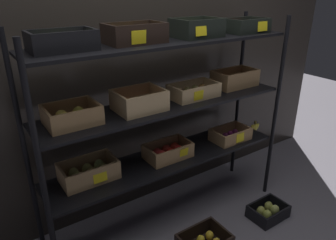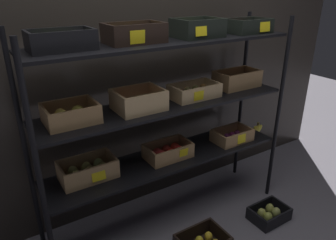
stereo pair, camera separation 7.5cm
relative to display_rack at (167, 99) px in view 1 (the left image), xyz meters
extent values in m
plane|color=slate|center=(0.01, 0.00, -1.02)|extent=(10.00, 10.00, 0.00)
cube|color=#2D2823|center=(0.01, 0.41, 0.11)|extent=(4.27, 0.12, 2.26)
cylinder|color=black|center=(-0.92, -0.22, -0.25)|extent=(0.03, 0.03, 1.55)
cylinder|color=black|center=(0.94, -0.22, -0.25)|extent=(0.03, 0.03, 1.55)
cylinder|color=black|center=(-0.92, 0.21, -0.25)|extent=(0.03, 0.03, 1.55)
cylinder|color=black|center=(0.94, 0.21, -0.25)|extent=(0.03, 0.03, 1.55)
cube|color=black|center=(0.01, 0.00, -0.47)|extent=(1.84, 0.39, 0.02)
cube|color=black|center=(0.01, 0.00, -0.04)|extent=(1.84, 0.39, 0.02)
cube|color=black|center=(0.01, 0.00, 0.39)|extent=(1.84, 0.39, 0.02)
cube|color=tan|center=(-0.59, 0.05, -0.46)|extent=(0.37, 0.22, 0.01)
cube|color=tan|center=(-0.59, -0.06, -0.39)|extent=(0.37, 0.02, 0.12)
cube|color=tan|center=(-0.59, 0.15, -0.39)|extent=(0.37, 0.02, 0.12)
cube|color=tan|center=(-0.77, 0.05, -0.39)|extent=(0.02, 0.19, 0.12)
cube|color=tan|center=(-0.42, 0.05, -0.39)|extent=(0.02, 0.19, 0.12)
ellipsoid|color=#B8BA52|center=(-0.68, 0.01, -0.40)|extent=(0.07, 0.07, 0.09)
ellipsoid|color=tan|center=(-0.59, 0.02, -0.40)|extent=(0.07, 0.07, 0.09)
ellipsoid|color=#B4B050|center=(-0.50, 0.02, -0.40)|extent=(0.07, 0.07, 0.09)
ellipsoid|color=#BFBC5B|center=(-0.68, 0.07, -0.40)|extent=(0.07, 0.07, 0.09)
ellipsoid|color=#B7B353|center=(-0.59, 0.07, -0.40)|extent=(0.07, 0.07, 0.09)
ellipsoid|color=#ACC163|center=(-0.50, 0.08, -0.40)|extent=(0.07, 0.07, 0.09)
cube|color=yellow|center=(-0.56, -0.07, -0.40)|extent=(0.09, 0.01, 0.07)
cube|color=#A87F51|center=(0.01, 0.00, -0.46)|extent=(0.34, 0.21, 0.01)
cube|color=#A87F51|center=(0.01, -0.10, -0.40)|extent=(0.34, 0.02, 0.10)
cube|color=#A87F51|center=(0.01, 0.09, -0.40)|extent=(0.34, 0.02, 0.10)
cube|color=#A87F51|center=(-0.15, 0.00, -0.40)|extent=(0.02, 0.18, 0.10)
cube|color=#A87F51|center=(0.17, 0.00, -0.40)|extent=(0.02, 0.18, 0.10)
sphere|color=red|center=(-0.06, -0.02, -0.41)|extent=(0.07, 0.07, 0.07)
sphere|color=red|center=(0.01, -0.03, -0.41)|extent=(0.07, 0.07, 0.07)
sphere|color=red|center=(0.09, -0.03, -0.41)|extent=(0.07, 0.07, 0.07)
sphere|color=red|center=(-0.07, 0.02, -0.41)|extent=(0.07, 0.07, 0.07)
sphere|color=red|center=(0.02, 0.03, -0.41)|extent=(0.07, 0.07, 0.07)
sphere|color=red|center=(0.09, 0.02, -0.41)|extent=(0.07, 0.07, 0.07)
cube|color=yellow|center=(0.08, -0.11, -0.40)|extent=(0.07, 0.01, 0.07)
cube|color=#A87F51|center=(0.60, -0.05, -0.46)|extent=(0.32, 0.20, 0.01)
cube|color=#A87F51|center=(0.60, -0.15, -0.40)|extent=(0.32, 0.02, 0.09)
cube|color=#A87F51|center=(0.60, 0.04, -0.40)|extent=(0.32, 0.02, 0.09)
cube|color=#A87F51|center=(0.45, -0.05, -0.40)|extent=(0.02, 0.17, 0.09)
cube|color=#A87F51|center=(0.75, -0.05, -0.40)|extent=(0.02, 0.17, 0.09)
sphere|color=#5C2B56|center=(0.52, -0.09, -0.43)|extent=(0.05, 0.05, 0.05)
sphere|color=#571C52|center=(0.57, -0.08, -0.43)|extent=(0.05, 0.05, 0.05)
sphere|color=#621B5D|center=(0.63, -0.08, -0.43)|extent=(0.05, 0.05, 0.05)
sphere|color=#691B4B|center=(0.69, -0.08, -0.43)|extent=(0.05, 0.05, 0.05)
sphere|color=#681955|center=(0.51, -0.03, -0.43)|extent=(0.05, 0.05, 0.05)
sphere|color=#66224D|center=(0.57, -0.03, -0.43)|extent=(0.05, 0.05, 0.05)
sphere|color=#68194D|center=(0.63, -0.02, -0.43)|extent=(0.05, 0.05, 0.05)
sphere|color=#63204C|center=(0.69, -0.02, -0.43)|extent=(0.05, 0.05, 0.05)
cube|color=yellow|center=(0.61, -0.16, -0.40)|extent=(0.08, 0.01, 0.07)
cube|color=#A87F51|center=(-0.66, 0.02, -0.02)|extent=(0.31, 0.24, 0.01)
cube|color=#A87F51|center=(-0.66, -0.09, 0.04)|extent=(0.31, 0.02, 0.10)
cube|color=#A87F51|center=(-0.66, 0.13, 0.04)|extent=(0.31, 0.02, 0.10)
cube|color=#A87F51|center=(-0.81, 0.02, 0.04)|extent=(0.02, 0.21, 0.10)
cube|color=#A87F51|center=(-0.51, 0.02, 0.04)|extent=(0.02, 0.21, 0.10)
sphere|color=gold|center=(-0.71, -0.02, 0.02)|extent=(0.07, 0.07, 0.07)
sphere|color=#DFB056|center=(-0.61, -0.02, 0.02)|extent=(0.07, 0.07, 0.07)
sphere|color=#E3C94D|center=(-0.71, 0.06, 0.02)|extent=(0.07, 0.07, 0.07)
sphere|color=#D2C846|center=(-0.61, 0.06, 0.02)|extent=(0.07, 0.07, 0.07)
cube|color=tan|center=(-0.22, -0.01, -0.02)|extent=(0.31, 0.25, 0.01)
cube|color=tan|center=(-0.22, -0.12, 0.04)|extent=(0.31, 0.02, 0.12)
cube|color=tan|center=(-0.22, 0.11, 0.04)|extent=(0.31, 0.02, 0.12)
cube|color=tan|center=(-0.37, -0.01, 0.04)|extent=(0.02, 0.22, 0.12)
cube|color=tan|center=(-0.07, -0.01, 0.04)|extent=(0.02, 0.22, 0.12)
sphere|color=orange|center=(-0.29, -0.04, 0.01)|extent=(0.06, 0.06, 0.06)
sphere|color=orange|center=(-0.22, -0.05, 0.01)|extent=(0.06, 0.06, 0.06)
sphere|color=orange|center=(-0.15, -0.05, 0.01)|extent=(0.06, 0.06, 0.06)
sphere|color=orange|center=(-0.29, 0.03, 0.01)|extent=(0.06, 0.06, 0.06)
sphere|color=orange|center=(-0.22, 0.04, 0.01)|extent=(0.06, 0.06, 0.06)
sphere|color=orange|center=(-0.14, 0.04, 0.01)|extent=(0.06, 0.06, 0.06)
cube|color=tan|center=(0.24, -0.01, -0.02)|extent=(0.36, 0.21, 0.01)
cube|color=tan|center=(0.24, -0.10, 0.03)|extent=(0.36, 0.02, 0.09)
cube|color=tan|center=(0.24, 0.09, 0.03)|extent=(0.36, 0.02, 0.09)
cube|color=tan|center=(0.06, -0.01, 0.03)|extent=(0.02, 0.17, 0.09)
cube|color=tan|center=(0.41, -0.01, 0.03)|extent=(0.02, 0.17, 0.09)
ellipsoid|color=brown|center=(0.14, -0.03, 0.02)|extent=(0.05, 0.05, 0.07)
ellipsoid|color=brown|center=(0.20, -0.04, 0.02)|extent=(0.05, 0.05, 0.07)
ellipsoid|color=brown|center=(0.27, -0.03, 0.02)|extent=(0.05, 0.05, 0.07)
ellipsoid|color=brown|center=(0.34, -0.04, 0.02)|extent=(0.05, 0.05, 0.07)
ellipsoid|color=brown|center=(0.13, 0.02, 0.02)|extent=(0.05, 0.05, 0.07)
ellipsoid|color=brown|center=(0.20, 0.02, 0.02)|extent=(0.05, 0.05, 0.07)
ellipsoid|color=brown|center=(0.27, 0.03, 0.02)|extent=(0.05, 0.05, 0.07)
ellipsoid|color=brown|center=(0.34, 0.02, 0.02)|extent=(0.05, 0.05, 0.07)
cube|color=yellow|center=(0.20, -0.11, 0.02)|extent=(0.08, 0.01, 0.07)
cube|color=#A87F51|center=(0.68, 0.03, -0.02)|extent=(0.36, 0.21, 0.01)
cube|color=#A87F51|center=(0.68, -0.07, 0.04)|extent=(0.36, 0.02, 0.12)
cube|color=#A87F51|center=(0.68, 0.12, 0.04)|extent=(0.36, 0.02, 0.12)
cube|color=#A87F51|center=(0.51, 0.03, 0.04)|extent=(0.02, 0.17, 0.12)
cube|color=#A87F51|center=(0.86, 0.03, 0.04)|extent=(0.02, 0.17, 0.12)
sphere|color=orange|center=(0.60, 0.00, 0.02)|extent=(0.07, 0.07, 0.07)
sphere|color=orange|center=(0.68, 0.00, 0.02)|extent=(0.07, 0.07, 0.07)
sphere|color=orange|center=(0.77, 0.01, 0.02)|extent=(0.07, 0.07, 0.07)
sphere|color=orange|center=(0.60, 0.06, 0.02)|extent=(0.07, 0.07, 0.07)
sphere|color=orange|center=(0.69, 0.05, 0.02)|extent=(0.07, 0.07, 0.07)
sphere|color=orange|center=(0.77, 0.05, 0.02)|extent=(0.07, 0.07, 0.07)
cube|color=black|center=(-0.66, 0.01, 0.41)|extent=(0.35, 0.21, 0.01)
cube|color=black|center=(-0.66, -0.08, 0.47)|extent=(0.35, 0.02, 0.10)
cube|color=black|center=(-0.66, 0.11, 0.47)|extent=(0.35, 0.02, 0.10)
cube|color=black|center=(-0.83, 0.01, 0.47)|extent=(0.02, 0.18, 0.10)
cube|color=black|center=(-0.50, 0.01, 0.47)|extent=(0.02, 0.18, 0.10)
sphere|color=#82B634|center=(-0.75, -0.01, 0.45)|extent=(0.07, 0.07, 0.07)
sphere|color=#8AB636|center=(-0.66, -0.02, 0.45)|extent=(0.07, 0.07, 0.07)
sphere|color=#95C047|center=(-0.58, -0.01, 0.45)|extent=(0.07, 0.07, 0.07)
sphere|color=#83C339|center=(-0.75, 0.04, 0.45)|extent=(0.07, 0.07, 0.07)
sphere|color=#98B944|center=(-0.67, 0.04, 0.45)|extent=(0.07, 0.07, 0.07)
sphere|color=#8EB943|center=(-0.59, 0.04, 0.45)|extent=(0.07, 0.07, 0.07)
cube|color=black|center=(-0.22, 0.01, 0.41)|extent=(0.36, 0.22, 0.01)
cube|color=black|center=(-0.22, -0.09, 0.47)|extent=(0.36, 0.02, 0.11)
cube|color=black|center=(-0.22, 0.12, 0.47)|extent=(0.36, 0.02, 0.11)
cube|color=black|center=(-0.39, 0.01, 0.47)|extent=(0.02, 0.19, 0.11)
cube|color=black|center=(-0.05, 0.01, 0.47)|extent=(0.02, 0.19, 0.11)
ellipsoid|color=yellow|center=(-0.32, -0.02, 0.45)|extent=(0.06, 0.06, 0.08)
ellipsoid|color=yellow|center=(-0.25, -0.02, 0.45)|extent=(0.06, 0.06, 0.08)
ellipsoid|color=yellow|center=(-0.18, -0.02, 0.45)|extent=(0.06, 0.06, 0.08)
ellipsoid|color=yellow|center=(-0.12, -0.02, 0.45)|extent=(0.06, 0.06, 0.08)
ellipsoid|color=yellow|center=(-0.32, 0.04, 0.45)|extent=(0.06, 0.06, 0.08)
ellipsoid|color=yellow|center=(-0.26, 0.05, 0.45)|extent=(0.06, 0.06, 0.08)
ellipsoid|color=yellow|center=(-0.18, 0.05, 0.45)|extent=(0.06, 0.06, 0.08)
ellipsoid|color=yellow|center=(-0.12, 0.05, 0.45)|extent=(0.06, 0.06, 0.08)
cube|color=yellow|center=(-0.26, -0.10, 0.46)|extent=(0.10, 0.01, 0.08)
cube|color=black|center=(0.24, 0.00, 0.41)|extent=(0.32, 0.24, 0.01)
cube|color=black|center=(0.24, -0.12, 0.47)|extent=(0.32, 0.02, 0.11)
cube|color=black|center=(0.24, 0.11, 0.47)|extent=(0.32, 0.02, 0.11)
cube|color=black|center=(0.09, 0.00, 0.47)|extent=(0.02, 0.21, 0.11)
cube|color=black|center=(0.40, 0.00, 0.47)|extent=(0.02, 0.21, 0.11)
ellipsoid|color=tan|center=(0.17, -0.04, 0.46)|extent=(0.07, 0.07, 0.09)
ellipsoid|color=#BAC34B|center=(0.24, -0.04, 0.46)|extent=(0.07, 0.07, 0.09)
ellipsoid|color=tan|center=(0.31, -0.04, 0.46)|extent=(0.07, 0.07, 0.09)
ellipsoid|color=#A6B451|center=(0.17, 0.03, 0.46)|extent=(0.07, 0.07, 0.09)
ellipsoid|color=tan|center=(0.25, 0.02, 0.46)|extent=(0.07, 0.07, 0.09)
ellipsoid|color=#BBAE4D|center=(0.31, 0.03, 0.46)|extent=(0.07, 0.07, 0.09)
cube|color=yellow|center=(0.18, -0.13, 0.46)|extent=(0.09, 0.01, 0.06)
cube|color=black|center=(0.69, -0.03, 0.41)|extent=(0.33, 0.21, 0.01)
cube|color=black|center=(0.69, -0.13, 0.46)|extent=(0.33, 0.02, 0.09)
cube|color=black|center=(0.69, 0.07, 0.46)|extent=(0.33, 0.02, 0.09)
cube|color=black|center=(0.54, -0.03, 0.46)|extent=(0.02, 0.18, 0.09)
cube|color=black|center=(0.85, -0.03, 0.46)|extent=(0.02, 0.18, 0.09)
sphere|color=red|center=(0.63, -0.06, 0.45)|extent=(0.07, 0.07, 0.07)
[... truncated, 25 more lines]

